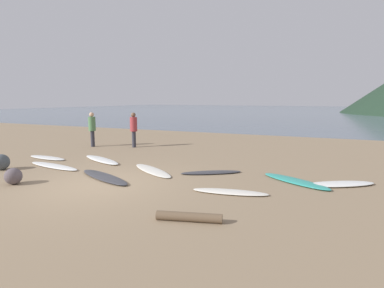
# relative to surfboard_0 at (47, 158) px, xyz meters

# --- Properties ---
(ground_plane) EXTENTS (120.00, 120.00, 0.20)m
(ground_plane) POSITION_rel_surfboard_0_xyz_m (4.59, 7.72, -0.14)
(ground_plane) COLOR #8C7559
(ground_plane) RESTS_ON ground
(ocean_water) EXTENTS (140.00, 100.00, 0.01)m
(ocean_water) POSITION_rel_surfboard_0_xyz_m (4.59, 62.17, -0.04)
(ocean_water) COLOR slate
(ocean_water) RESTS_ON ground
(surfboard_0) EXTENTS (2.08, 0.69, 0.08)m
(surfboard_0) POSITION_rel_surfboard_0_xyz_m (0.00, 0.00, 0.00)
(surfboard_0) COLOR white
(surfboard_0) RESTS_ON ground
(surfboard_1) EXTENTS (2.67, 0.90, 0.08)m
(surfboard_1) POSITION_rel_surfboard_0_xyz_m (1.55, -1.06, 0.00)
(surfboard_1) COLOR white
(surfboard_1) RESTS_ON ground
(surfboard_2) EXTENTS (2.55, 1.54, 0.10)m
(surfboard_2) POSITION_rel_surfboard_0_xyz_m (2.39, 0.55, 0.01)
(surfboard_2) COLOR white
(surfboard_2) RESTS_ON ground
(surfboard_3) EXTENTS (2.64, 1.54, 0.09)m
(surfboard_3) POSITION_rel_surfboard_0_xyz_m (4.31, -1.59, 0.01)
(surfboard_3) COLOR #333338
(surfboard_3) RESTS_ON ground
(surfboard_4) EXTENTS (2.36, 1.83, 0.07)m
(surfboard_4) POSITION_rel_surfboard_0_xyz_m (5.20, -0.17, -0.01)
(surfboard_4) COLOR silver
(surfboard_4) RESTS_ON ground
(surfboard_5) EXTENTS (1.98, 1.50, 0.07)m
(surfboard_5) POSITION_rel_surfboard_0_xyz_m (7.15, 0.37, -0.00)
(surfboard_5) COLOR #333338
(surfboard_5) RESTS_ON ground
(surfboard_6) EXTENTS (2.05, 0.81, 0.07)m
(surfboard_6) POSITION_rel_surfboard_0_xyz_m (8.37, -1.47, -0.00)
(surfboard_6) COLOR silver
(surfboard_6) RESTS_ON ground
(surfboard_7) EXTENTS (2.26, 1.70, 0.09)m
(surfboard_7) POSITION_rel_surfboard_0_xyz_m (9.83, 0.34, 0.01)
(surfboard_7) COLOR teal
(surfboard_7) RESTS_ON ground
(surfboard_8) EXTENTS (2.10, 1.57, 0.10)m
(surfboard_8) POSITION_rel_surfboard_0_xyz_m (11.02, 0.50, 0.01)
(surfboard_8) COLOR white
(surfboard_8) RESTS_ON ground
(person_0) EXTENTS (0.36, 0.36, 1.79)m
(person_0) POSITION_rel_surfboard_0_xyz_m (-0.55, 3.35, 1.01)
(person_0) COLOR #2D2D38
(person_0) RESTS_ON ground
(person_1) EXTENTS (0.36, 0.36, 1.79)m
(person_1) POSITION_rel_surfboard_0_xyz_m (1.54, 4.05, 1.01)
(person_1) COLOR #2D2D38
(person_1) RESTS_ON ground
(driftwood_log) EXTENTS (1.35, 0.53, 0.19)m
(driftwood_log) POSITION_rel_surfboard_0_xyz_m (8.16, -3.62, 0.06)
(driftwood_log) COLOR brown
(driftwood_log) RESTS_ON ground
(beach_rock_near) EXTENTS (0.56, 0.56, 0.56)m
(beach_rock_near) POSITION_rel_surfboard_0_xyz_m (0.25, -2.12, 0.24)
(beach_rock_near) COLOR #454C51
(beach_rock_near) RESTS_ON ground
(beach_rock_far) EXTENTS (0.48, 0.48, 0.48)m
(beach_rock_far) POSITION_rel_surfboard_0_xyz_m (2.37, -3.20, 0.20)
(beach_rock_far) COLOR #574C51
(beach_rock_far) RESTS_ON ground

